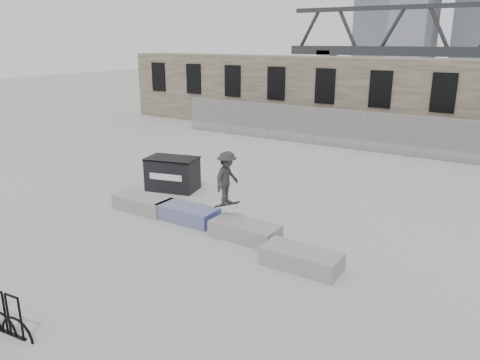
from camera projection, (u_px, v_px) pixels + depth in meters
name	position (u px, v px, depth m)	size (l,w,h in m)	color
ground	(221.00, 230.00, 14.00)	(120.00, 120.00, 0.00)	#B5B5B0
stone_wall	(386.00, 99.00, 26.40)	(36.00, 2.58, 4.50)	brown
chainlink_fence	(363.00, 131.00, 23.74)	(22.06, 0.06, 2.02)	gray
planter_far_left	(143.00, 203.00, 15.59)	(2.00, 0.90, 0.47)	#999997
planter_center_left	(187.00, 213.00, 14.67)	(2.00, 0.90, 0.47)	#303D91
planter_center_right	(245.00, 230.00, 13.34)	(2.00, 0.90, 0.47)	#999997
planter_offset	(301.00, 258.00, 11.65)	(2.00, 0.90, 0.47)	#999997
dumpster	(172.00, 174.00, 17.63)	(2.12, 1.59, 1.24)	black
skateboarder	(227.00, 178.00, 13.49)	(0.79, 1.03, 1.73)	#2D2C2F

